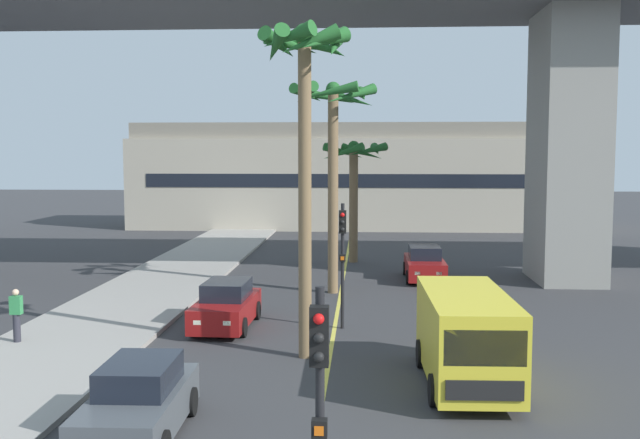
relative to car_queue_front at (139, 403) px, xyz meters
The scene contains 13 objects.
sidewalk_left 5.73m from the car_queue_front, 139.68° to the left, with size 4.80×80.00×0.15m, color #9E9991.
lane_stripe_center 12.26m from the car_queue_front, 72.60° to the left, with size 0.14×56.00×0.01m, color #DBCC4C.
pier_building_backdrop 43.72m from the car_queue_front, 85.18° to the left, with size 34.10×8.04×8.08m.
car_queue_front is the anchor object (origin of this frame).
car_queue_second 9.58m from the car_queue_front, 89.94° to the left, with size 1.92×4.15×1.56m.
car_queue_third 20.72m from the car_queue_front, 68.99° to the left, with size 1.84×4.10×1.56m.
delivery_van 8.17m from the car_queue_front, 27.64° to the left, with size 2.25×5.29×2.36m.
traffic_light_median_near 7.13m from the car_queue_front, 53.26° to the right, with size 0.24×0.37×4.20m.
traffic_light_median_far 10.55m from the car_queue_front, 67.73° to the left, with size 0.24×0.37×4.20m.
palm_tree_near_median 25.35m from the car_queue_front, 80.66° to the left, with size 3.57×3.69×6.48m.
palm_tree_mid_median 9.67m from the car_queue_front, 64.08° to the left, with size 2.64×2.66×9.44m.
palm_tree_far_median 17.39m from the car_queue_front, 78.17° to the left, with size 3.62×3.71×8.76m.
pedestrian_mid_block 8.93m from the car_queue_front, 131.09° to the left, with size 0.34×0.22×1.62m.
Camera 1 is at (1.00, -2.23, 5.89)m, focal length 41.28 mm.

